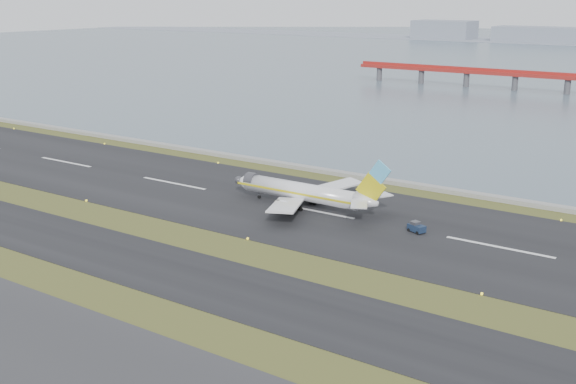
% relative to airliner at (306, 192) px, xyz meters
% --- Properties ---
extents(ground, '(1000.00, 1000.00, 0.00)m').
position_rel_airliner_xyz_m(ground, '(2.44, -30.96, -3.46)').
color(ground, '#364318').
rests_on(ground, ground).
extents(taxiway_strip, '(1000.00, 18.00, 0.10)m').
position_rel_airliner_xyz_m(taxiway_strip, '(2.44, -42.96, -3.41)').
color(taxiway_strip, black).
rests_on(taxiway_strip, ground).
extents(runway_strip, '(1000.00, 45.00, 0.10)m').
position_rel_airliner_xyz_m(runway_strip, '(2.44, -0.96, -3.41)').
color(runway_strip, black).
rests_on(runway_strip, ground).
extents(seawall, '(1000.00, 2.50, 1.00)m').
position_rel_airliner_xyz_m(seawall, '(2.44, 29.04, -2.96)').
color(seawall, gray).
rests_on(seawall, ground).
extents(airliner, '(38.52, 32.89, 12.80)m').
position_rel_airliner_xyz_m(airliner, '(0.00, 0.00, 0.00)').
color(airliner, white).
rests_on(airliner, ground).
extents(pushback_tug, '(3.82, 2.96, 2.16)m').
position_rel_airliner_xyz_m(pushback_tug, '(26.43, -1.64, -2.41)').
color(pushback_tug, '#16253E').
rests_on(pushback_tug, ground).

